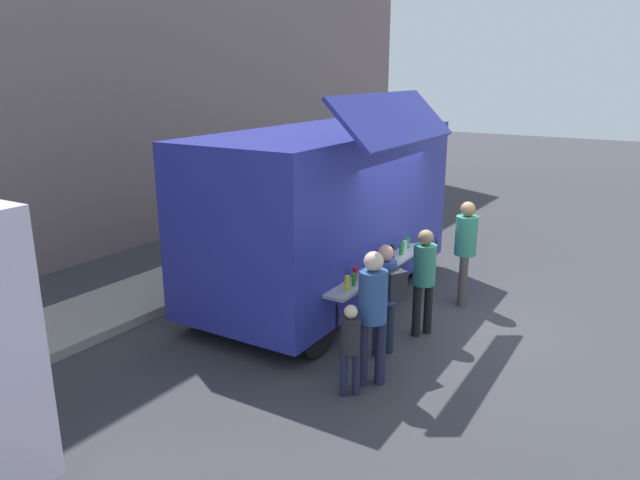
# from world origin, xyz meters

# --- Properties ---
(ground_plane) EXTENTS (60.00, 60.00, 0.00)m
(ground_plane) POSITION_xyz_m (0.00, 0.00, 0.00)
(ground_plane) COLOR #38383D
(curb_strip) EXTENTS (28.00, 1.60, 0.15)m
(curb_strip) POSITION_xyz_m (-4.25, 4.73, 0.07)
(curb_strip) COLOR #9E998E
(curb_strip) RESTS_ON ground
(food_truck_main) EXTENTS (5.51, 3.13, 3.57)m
(food_truck_main) POSITION_xyz_m (-0.24, 2.11, 1.60)
(food_truck_main) COLOR #292F97
(food_truck_main) RESTS_ON ground
(trash_bin) EXTENTS (0.60, 0.60, 0.99)m
(trash_bin) POSITION_xyz_m (3.31, 4.43, 0.49)
(trash_bin) COLOR #30613A
(trash_bin) RESTS_ON ground
(customer_front_ordering) EXTENTS (0.34, 0.34, 1.65)m
(customer_front_ordering) POSITION_xyz_m (-0.79, 0.06, 0.99)
(customer_front_ordering) COLOR black
(customer_front_ordering) RESTS_ON ground
(customer_mid_with_backpack) EXTENTS (0.45, 0.53, 1.61)m
(customer_mid_with_backpack) POSITION_xyz_m (-1.72, 0.22, 0.99)
(customer_mid_with_backpack) COLOR #1E2437
(customer_mid_with_backpack) RESTS_ON ground
(customer_rear_waiting) EXTENTS (0.36, 0.36, 1.78)m
(customer_rear_waiting) POSITION_xyz_m (-2.54, -0.00, 1.06)
(customer_rear_waiting) COLOR #1F2239
(customer_rear_waiting) RESTS_ON ground
(customer_extra_browsing) EXTENTS (0.37, 0.37, 1.80)m
(customer_extra_browsing) POSITION_xyz_m (0.76, -0.03, 1.07)
(customer_extra_browsing) COLOR #4A453E
(customer_extra_browsing) RESTS_ON ground
(child_near_queue) EXTENTS (0.24, 0.24, 1.20)m
(child_near_queue) POSITION_xyz_m (-2.92, 0.09, 0.71)
(child_near_queue) COLOR #1D223A
(child_near_queue) RESTS_ON ground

